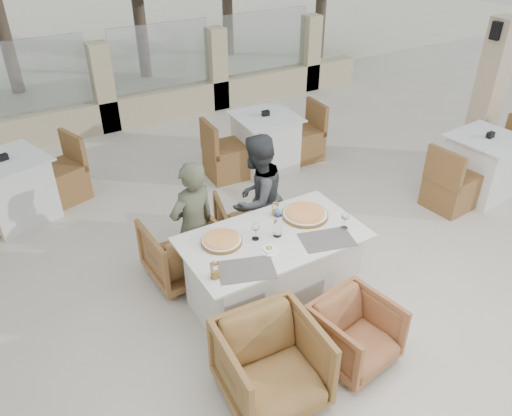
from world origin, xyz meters
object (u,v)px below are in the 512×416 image
olive_dish (269,249)px  bg_table_a (13,190)px  pizza_left (222,241)px  bg_table_b (265,142)px  pizza_right (305,214)px  diner_left (193,227)px  water_bottle (278,224)px  beer_glass_left (214,271)px  armchair_near_left (271,365)px  wine_glass_centre (255,230)px  armchair_far_left (182,249)px  wine_glass_corner (345,220)px  armchair_far_right (247,221)px  diner_right (257,199)px  dining_table (273,271)px  bg_table_c (482,166)px  armchair_near_right (355,333)px  beer_glass_right (275,209)px

olive_dish → bg_table_a: (-1.67, 2.94, -0.41)m
pizza_left → bg_table_a: bearing=117.7°
bg_table_a → bg_table_b: 3.23m
pizza_right → diner_left: size_ratio=0.32×
water_bottle → beer_glass_left: (-0.72, -0.22, -0.06)m
water_bottle → olive_dish: 0.26m
armchair_near_left → diner_left: 1.54m
wine_glass_centre → armchair_far_left: 1.02m
olive_dish → diner_left: bearing=112.9°
wine_glass_corner → armchair_far_right: bearing=105.9°
pizza_right → diner_right: size_ratio=0.31×
armchair_far_left → armchair_far_right: size_ratio=1.10×
pizza_right → water_bottle: bearing=-161.4°
wine_glass_corner → diner_left: size_ratio=0.14×
bg_table_a → dining_table: bearing=-74.6°
olive_dish → armchair_near_left: bearing=-120.3°
beer_glass_left → wine_glass_corner: bearing=0.8°
water_bottle → bg_table_a: (-1.85, 2.79, -0.51)m
armchair_near_left → olive_dish: bearing=63.5°
armchair_far_right → water_bottle: bearing=90.4°
beer_glass_left → armchair_far_right: size_ratio=0.21×
pizza_right → wine_glass_corner: wine_glass_corner is taller
olive_dish → diner_right: size_ratio=0.08×
bg_table_c → olive_dish: bearing=-175.8°
armchair_near_left → armchair_near_right: bearing=1.1°
pizza_right → diner_left: (-0.90, 0.51, -0.13)m
olive_dish → bg_table_b: olive_dish is taller
water_bottle → bg_table_a: 3.38m
wine_glass_centre → armchair_far_left: bearing=117.3°
bg_table_b → armchair_near_left: bearing=-117.7°
beer_glass_right → bg_table_a: size_ratio=0.08×
pizza_right → diner_left: diner_left is taller
dining_table → diner_right: size_ratio=1.16×
armchair_near_left → diner_right: diner_right is taller
pizza_right → wine_glass_corner: size_ratio=2.33×
dining_table → pizza_right: (0.42, 0.12, 0.41)m
pizza_right → olive_dish: pizza_right is taller
diner_right → bg_table_a: size_ratio=0.84×
beer_glass_left → diner_left: diner_left is taller
water_bottle → diner_right: 0.79m
beer_glass_left → water_bottle: bearing=17.3°
pizza_right → diner_right: diner_right is taller
dining_table → bg_table_a: (-1.82, 2.78, 0.00)m
olive_dish → armchair_far_left: size_ratio=0.16×
armchair_far_right → diner_right: size_ratio=0.46×
wine_glass_corner → bg_table_b: wine_glass_corner is taller
beer_glass_left → olive_dish: size_ratio=1.23×
armchair_far_left → bg_table_c: bearing=171.7°
armchair_far_left → armchair_near_right: (0.77, -1.71, -0.04)m
armchair_near_left → diner_right: 1.82m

